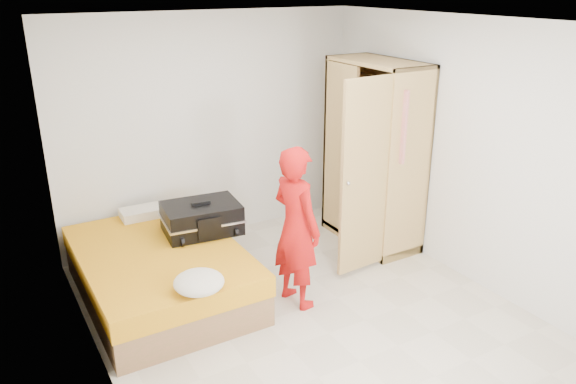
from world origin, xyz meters
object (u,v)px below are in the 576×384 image
suitcase (202,218)px  round_cushion (199,282)px  person (296,227)px  bed (161,273)px  wardrobe (373,161)px

suitcase → round_cushion: size_ratio=1.95×
person → bed: bearing=45.7°
wardrobe → round_cushion: 2.63m
person → round_cushion: person is taller
wardrobe → suitcase: 2.03m
bed → suitcase: suitcase is taller
bed → round_cushion: (0.05, -0.90, 0.33)m
wardrobe → round_cushion: size_ratio=5.02×
wardrobe → person: bearing=-154.0°
suitcase → round_cushion: bearing=-107.0°
wardrobe → bed: bearing=179.0°
person → round_cushion: (-1.03, -0.16, -0.19)m
person → suitcase: 1.08m
round_cushion → suitcase: bearing=66.6°
person → round_cushion: bearing=89.0°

